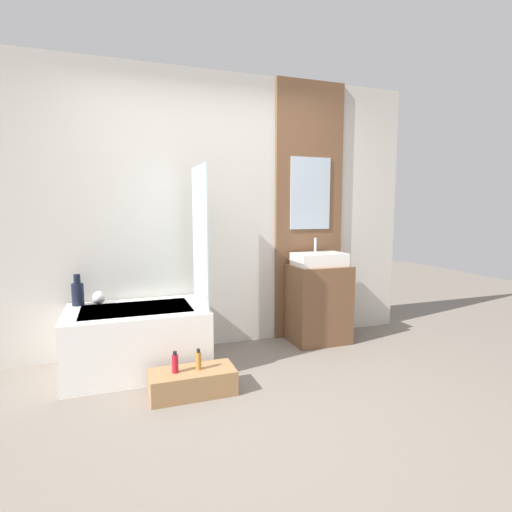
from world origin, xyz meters
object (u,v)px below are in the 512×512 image
(bottle_soap_primary, at_px, (175,363))
(bottle_soap_secondary, at_px, (198,360))
(sink, at_px, (319,259))
(vase_tall_dark, at_px, (78,293))
(wooden_step_bench, at_px, (193,382))
(bathtub, at_px, (138,339))
(vase_round_light, at_px, (98,298))

(bottle_soap_primary, height_order, bottle_soap_secondary, bottle_soap_primary)
(sink, bearing_deg, vase_tall_dark, 176.51)
(wooden_step_bench, height_order, sink, sink)
(bathtub, height_order, vase_round_light, vase_round_light)
(bathtub, relative_size, bottle_soap_primary, 7.13)
(sink, relative_size, vase_round_light, 4.59)
(wooden_step_bench, xyz_separation_m, bottle_soap_primary, (-0.12, 0.00, 0.16))
(vase_tall_dark, bearing_deg, bottle_soap_secondary, -45.37)
(vase_tall_dark, bearing_deg, bottle_soap_primary, -51.62)
(bathtub, xyz_separation_m, wooden_step_bench, (0.35, -0.59, -0.17))
(sink, bearing_deg, bathtub, -175.59)
(bathtub, xyz_separation_m, bottle_soap_primary, (0.22, -0.59, -0.01))
(bathtub, bearing_deg, bottle_soap_primary, -69.27)
(bathtub, xyz_separation_m, vase_tall_dark, (-0.46, 0.27, 0.37))
(bathtub, xyz_separation_m, bottle_soap_secondary, (0.39, -0.59, -0.02))
(bottle_soap_secondary, bearing_deg, bottle_soap_primary, -180.00)
(vase_tall_dark, distance_m, bottle_soap_secondary, 1.27)
(vase_tall_dark, xyz_separation_m, vase_round_light, (0.16, -0.01, -0.05))
(bathtub, relative_size, vase_tall_dark, 4.19)
(bathtub, distance_m, bottle_soap_primary, 0.63)
(sink, relative_size, bottle_soap_primary, 3.20)
(vase_round_light, bearing_deg, vase_tall_dark, 177.99)
(vase_tall_dark, relative_size, vase_round_light, 2.45)
(sink, distance_m, vase_round_light, 2.07)
(bathtub, distance_m, sink, 1.85)
(bathtub, bearing_deg, sink, 4.41)
(vase_tall_dark, xyz_separation_m, bottle_soap_primary, (0.68, -0.86, -0.38))
(vase_tall_dark, height_order, bottle_soap_primary, vase_tall_dark)
(bathtub, height_order, sink, sink)
(vase_round_light, bearing_deg, wooden_step_bench, -53.02)
(vase_round_light, bearing_deg, sink, -3.60)
(vase_round_light, bearing_deg, bottle_soap_primary, -58.61)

